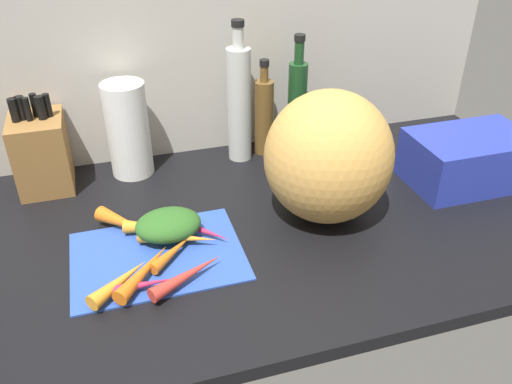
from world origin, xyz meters
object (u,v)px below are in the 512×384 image
(carrot_3, at_px, (173,252))
(bottle_0, at_px, (239,103))
(carrot_0, at_px, (125,223))
(bottle_2, at_px, (297,105))
(carrot_6, at_px, (205,232))
(carrot_8, at_px, (188,275))
(carrot_7, at_px, (178,238))
(dish_rack, at_px, (468,159))
(knife_block, at_px, (42,152))
(carrot_4, at_px, (144,271))
(winter_squash, at_px, (328,157))
(cutting_board, at_px, (158,255))
(bottle_1, at_px, (264,115))
(paper_towel_roll, at_px, (128,130))
(carrot_2, at_px, (152,228))
(carrot_1, at_px, (142,285))
(carrot_5, at_px, (120,282))

(carrot_3, xyz_separation_m, bottle_0, (0.25, 0.39, 0.14))
(carrot_0, bearing_deg, bottle_2, 28.06)
(carrot_6, height_order, carrot_8, carrot_8)
(carrot_7, height_order, dish_rack, dish_rack)
(carrot_3, xyz_separation_m, knife_block, (-0.25, 0.38, 0.07))
(carrot_4, distance_m, winter_squash, 0.45)
(carrot_0, distance_m, winter_squash, 0.46)
(cutting_board, bearing_deg, bottle_1, 47.58)
(bottle_1, bearing_deg, cutting_board, -132.42)
(carrot_3, xyz_separation_m, paper_towel_roll, (-0.04, 0.39, 0.10))
(paper_towel_roll, bearing_deg, carrot_7, -80.75)
(carrot_2, distance_m, carrot_3, 0.10)
(carrot_2, bearing_deg, bottle_2, 33.82)
(carrot_6, bearing_deg, cutting_board, -163.29)
(carrot_7, bearing_deg, bottle_1, 50.06)
(cutting_board, bearing_deg, carrot_7, 23.86)
(carrot_4, relative_size, winter_squash, 0.56)
(carrot_1, relative_size, winter_squash, 0.41)
(carrot_1, bearing_deg, carrot_7, 53.96)
(carrot_8, height_order, bottle_2, bottle_2)
(carrot_1, bearing_deg, carrot_3, 48.62)
(cutting_board, xyz_separation_m, bottle_1, (0.35, 0.38, 0.10))
(carrot_6, distance_m, knife_block, 0.47)
(carrot_2, relative_size, paper_towel_roll, 0.50)
(carrot_6, distance_m, dish_rack, 0.68)
(carrot_3, bearing_deg, paper_towel_roll, 95.85)
(carrot_0, bearing_deg, carrot_3, -55.83)
(carrot_5, relative_size, carrot_7, 0.85)
(carrot_1, height_order, carrot_6, carrot_1)
(carrot_2, xyz_separation_m, carrot_3, (0.03, -0.09, -0.00))
(carrot_0, relative_size, carrot_2, 1.20)
(cutting_board, xyz_separation_m, carrot_6, (0.11, 0.03, 0.01))
(carrot_2, xyz_separation_m, bottle_0, (0.28, 0.30, 0.14))
(carrot_0, bearing_deg, carrot_4, -82.81)
(carrot_0, bearing_deg, carrot_1, -86.28)
(carrot_7, bearing_deg, carrot_1, -126.04)
(carrot_4, xyz_separation_m, carrot_5, (-0.05, -0.02, -0.00))
(carrot_0, height_order, carrot_3, carrot_0)
(carrot_3, height_order, dish_rack, dish_rack)
(carrot_2, distance_m, carrot_8, 0.18)
(carrot_2, relative_size, carrot_7, 0.74)
(cutting_board, relative_size, carrot_7, 2.10)
(carrot_0, xyz_separation_m, carrot_3, (0.08, -0.12, -0.00))
(cutting_board, distance_m, carrot_2, 0.07)
(bottle_0, bearing_deg, winter_squash, -71.08)
(bottle_1, bearing_deg, carrot_7, -129.94)
(carrot_1, bearing_deg, winter_squash, 18.78)
(carrot_5, xyz_separation_m, carrot_6, (0.19, 0.11, -0.01))
(carrot_1, relative_size, bottle_2, 0.38)
(knife_block, relative_size, paper_towel_roll, 0.98)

